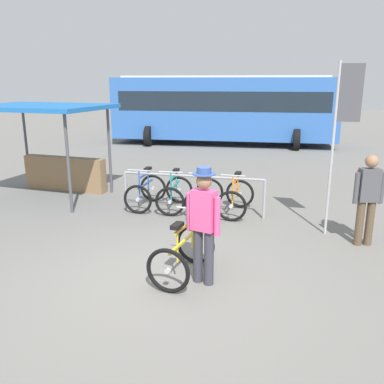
{
  "coord_description": "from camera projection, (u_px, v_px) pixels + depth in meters",
  "views": [
    {
      "loc": [
        1.58,
        -5.33,
        2.85
      ],
      "look_at": [
        0.12,
        1.32,
        1.0
      ],
      "focal_mm": 38.22,
      "sensor_mm": 36.0,
      "label": 1
    }
  ],
  "objects": [
    {
      "name": "ground_plane",
      "position": [
        165.0,
        279.0,
        6.1
      ],
      "size": [
        80.0,
        80.0,
        0.0
      ],
      "primitive_type": "plane",
      "color": "slate"
    },
    {
      "name": "bike_rack_rail",
      "position": [
        192.0,
        184.0,
        8.95
      ],
      "size": [
        3.21,
        0.15,
        0.88
      ],
      "color": "#99999E",
      "rests_on": "ground"
    },
    {
      "name": "racked_bike_blue",
      "position": [
        146.0,
        192.0,
        9.46
      ],
      "size": [
        0.69,
        1.1,
        0.97
      ],
      "color": "black",
      "rests_on": "ground"
    },
    {
      "name": "racked_bike_teal",
      "position": [
        175.0,
        194.0,
        9.3
      ],
      "size": [
        0.71,
        1.13,
        0.97
      ],
      "color": "black",
      "rests_on": "ground"
    },
    {
      "name": "racked_bike_lime",
      "position": [
        205.0,
        196.0,
        9.14
      ],
      "size": [
        0.71,
        1.12,
        0.97
      ],
      "color": "black",
      "rests_on": "ground"
    },
    {
      "name": "racked_bike_orange",
      "position": [
        236.0,
        198.0,
        8.97
      ],
      "size": [
        0.74,
        1.13,
        0.97
      ],
      "color": "black",
      "rests_on": "ground"
    },
    {
      "name": "featured_bicycle",
      "position": [
        185.0,
        247.0,
        6.12
      ],
      "size": [
        0.83,
        1.23,
        0.97
      ],
      "color": "black",
      "rests_on": "ground"
    },
    {
      "name": "person_with_featured_bike",
      "position": [
        204.0,
        221.0,
        5.74
      ],
      "size": [
        0.51,
        0.32,
        1.72
      ],
      "color": "#383842",
      "rests_on": "ground"
    },
    {
      "name": "pedestrian_with_backpack",
      "position": [
        367.0,
        194.0,
        7.14
      ],
      "size": [
        0.52,
        0.39,
        1.64
      ],
      "color": "brown",
      "rests_on": "ground"
    },
    {
      "name": "bus_distant",
      "position": [
        224.0,
        106.0,
        18.72
      ],
      "size": [
        10.09,
        3.67,
        3.08
      ],
      "color": "#3366B7",
      "rests_on": "ground"
    },
    {
      "name": "market_stall",
      "position": [
        52.0,
        141.0,
        10.34
      ],
      "size": [
        3.32,
        2.6,
        2.3
      ],
      "color": "#4C4C51",
      "rests_on": "ground"
    },
    {
      "name": "banner_flag",
      "position": [
        343.0,
        117.0,
        7.28
      ],
      "size": [
        0.45,
        0.05,
        3.2
      ],
      "color": "#B2B2B7",
      "rests_on": "ground"
    }
  ]
}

